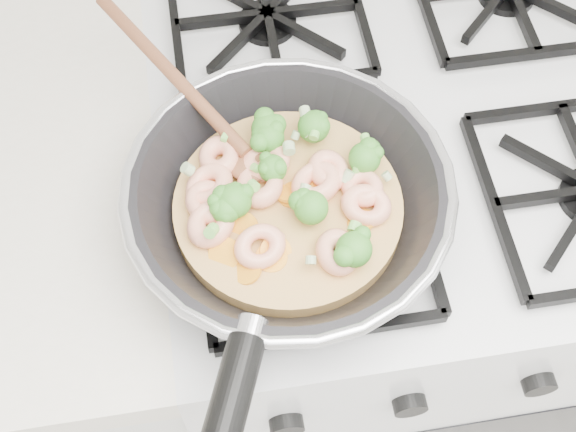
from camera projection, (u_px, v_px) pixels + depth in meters
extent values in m
cube|color=white|center=(378.00, 278.00, 1.27)|extent=(0.60, 0.60, 0.90)
cube|color=black|center=(419.00, 99.00, 0.87)|extent=(0.56, 0.56, 0.02)
torus|color=silver|center=(288.00, 188.00, 0.73)|extent=(0.32, 0.32, 0.01)
cylinder|color=tan|center=(288.00, 208.00, 0.76)|extent=(0.22, 0.22, 0.02)
ellipsoid|color=brown|center=(254.00, 165.00, 0.76)|extent=(0.06, 0.06, 0.02)
cylinder|color=brown|center=(171.00, 73.00, 0.79)|extent=(0.14, 0.21, 0.05)
torus|color=#FFB896|center=(260.00, 247.00, 0.71)|extent=(0.06, 0.07, 0.03)
torus|color=#FFB896|center=(266.00, 162.00, 0.76)|extent=(0.06, 0.06, 0.03)
torus|color=#FFB896|center=(366.00, 205.00, 0.74)|extent=(0.07, 0.07, 0.03)
torus|color=#FFB896|center=(316.00, 183.00, 0.75)|extent=(0.07, 0.07, 0.03)
torus|color=#FFB896|center=(208.00, 202.00, 0.74)|extent=(0.07, 0.07, 0.02)
torus|color=#FFB896|center=(338.00, 252.00, 0.71)|extent=(0.05, 0.05, 0.02)
torus|color=#FFB896|center=(219.00, 157.00, 0.76)|extent=(0.05, 0.05, 0.03)
torus|color=#FFB896|center=(328.00, 170.00, 0.76)|extent=(0.06, 0.06, 0.02)
torus|color=#FFB896|center=(260.00, 184.00, 0.75)|extent=(0.06, 0.06, 0.03)
torus|color=#FFB896|center=(362.00, 188.00, 0.75)|extent=(0.06, 0.06, 0.02)
torus|color=#FFB896|center=(209.00, 186.00, 0.75)|extent=(0.07, 0.07, 0.03)
torus|color=#FFB896|center=(211.00, 224.00, 0.73)|extent=(0.07, 0.07, 0.02)
ellipsoid|color=#4A9B32|center=(268.00, 129.00, 0.77)|extent=(0.04, 0.04, 0.03)
ellipsoid|color=#4A9B32|center=(354.00, 249.00, 0.70)|extent=(0.04, 0.04, 0.03)
ellipsoid|color=#4A9B32|center=(311.00, 208.00, 0.72)|extent=(0.04, 0.04, 0.03)
ellipsoid|color=#4A9B32|center=(268.00, 138.00, 0.76)|extent=(0.04, 0.04, 0.03)
ellipsoid|color=#4A9B32|center=(314.00, 127.00, 0.77)|extent=(0.04, 0.04, 0.03)
ellipsoid|color=#4A9B32|center=(273.00, 169.00, 0.74)|extent=(0.04, 0.04, 0.03)
ellipsoid|color=#4A9B32|center=(234.00, 201.00, 0.73)|extent=(0.04, 0.04, 0.03)
ellipsoid|color=#4A9B32|center=(365.00, 158.00, 0.75)|extent=(0.04, 0.04, 0.03)
ellipsoid|color=#4A9B32|center=(226.00, 210.00, 0.72)|extent=(0.04, 0.04, 0.03)
cylinder|color=orange|center=(361.00, 220.00, 0.74)|extent=(0.04, 0.04, 0.01)
cylinder|color=orange|center=(272.00, 257.00, 0.72)|extent=(0.04, 0.04, 0.01)
cylinder|color=orange|center=(276.00, 251.00, 0.72)|extent=(0.04, 0.04, 0.01)
cylinder|color=orange|center=(205.00, 180.00, 0.76)|extent=(0.03, 0.03, 0.01)
cylinder|color=orange|center=(292.00, 194.00, 0.75)|extent=(0.04, 0.04, 0.01)
cylinder|color=orange|center=(290.00, 192.00, 0.75)|extent=(0.04, 0.04, 0.01)
cylinder|color=orange|center=(318.00, 181.00, 0.76)|extent=(0.03, 0.03, 0.01)
cylinder|color=orange|center=(225.00, 254.00, 0.72)|extent=(0.04, 0.04, 0.01)
cylinder|color=orange|center=(242.00, 228.00, 0.73)|extent=(0.04, 0.04, 0.01)
cylinder|color=orange|center=(247.00, 271.00, 0.71)|extent=(0.03, 0.03, 0.01)
cylinder|color=#AAC88D|center=(387.00, 176.00, 0.75)|extent=(0.01, 0.01, 0.01)
cylinder|color=#77CA51|center=(365.00, 139.00, 0.76)|extent=(0.01, 0.01, 0.01)
cylinder|color=#AAC88D|center=(305.00, 190.00, 0.74)|extent=(0.01, 0.01, 0.01)
cylinder|color=#77CA51|center=(256.00, 168.00, 0.74)|extent=(0.01, 0.01, 0.01)
cylinder|color=#AAC88D|center=(310.00, 132.00, 0.76)|extent=(0.01, 0.01, 0.01)
cylinder|color=#AAC88D|center=(305.00, 113.00, 0.77)|extent=(0.01, 0.01, 0.01)
cylinder|color=#77CA51|center=(253.00, 186.00, 0.73)|extent=(0.01, 0.01, 0.01)
cylinder|color=#77CA51|center=(355.00, 227.00, 0.71)|extent=(0.01, 0.01, 0.01)
cylinder|color=#77CA51|center=(272.00, 145.00, 0.76)|extent=(0.01, 0.01, 0.01)
cylinder|color=#77CA51|center=(359.00, 152.00, 0.75)|extent=(0.01, 0.01, 0.01)
cylinder|color=#77CA51|center=(211.00, 231.00, 0.70)|extent=(0.01, 0.01, 0.01)
cylinder|color=#AAC88D|center=(347.00, 177.00, 0.74)|extent=(0.01, 0.01, 0.01)
cylinder|color=#AAC88D|center=(289.00, 148.00, 0.75)|extent=(0.01, 0.01, 0.01)
cylinder|color=#77CA51|center=(314.00, 135.00, 0.75)|extent=(0.01, 0.01, 0.01)
cylinder|color=#AAC88D|center=(188.00, 169.00, 0.73)|extent=(0.01, 0.01, 0.01)
cylinder|color=#AAC88D|center=(311.00, 260.00, 0.70)|extent=(0.01, 0.01, 0.01)
cylinder|color=#77CA51|center=(226.00, 137.00, 0.76)|extent=(0.01, 0.01, 0.01)
cylinder|color=#77CA51|center=(357.00, 170.00, 0.75)|extent=(0.01, 0.01, 0.01)
cylinder|color=#AAC88D|center=(296.00, 135.00, 0.77)|extent=(0.01, 0.01, 0.01)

